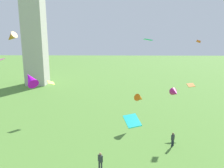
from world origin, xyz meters
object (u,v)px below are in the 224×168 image
at_px(kite_flying_1, 199,41).
at_px(kite_flying_9, 140,98).
at_px(kite_flying_4, 191,85).
at_px(kite_flying_10, 132,121).
at_px(person_4, 173,139).
at_px(person_3, 100,160).
at_px(kite_flying_7, 51,83).
at_px(kite_flying_3, 11,37).
at_px(kite_flying_6, 1,60).
at_px(kite_flying_8, 148,40).
at_px(kite_flying_0, 30,79).
at_px(kite_flying_5, 175,93).

distance_m(kite_flying_1, kite_flying_9, 11.95).
bearing_deg(kite_flying_4, kite_flying_10, -139.96).
bearing_deg(person_4, kite_flying_4, 9.15).
height_order(person_3, kite_flying_1, kite_flying_1).
bearing_deg(kite_flying_9, kite_flying_4, -138.32).
xyz_separation_m(person_3, person_4, (8.06, 4.93, -0.08)).
relative_size(person_4, kite_flying_7, 1.30).
bearing_deg(kite_flying_3, kite_flying_6, 15.14).
xyz_separation_m(person_3, kite_flying_10, (2.76, -2.99, 5.26)).
bearing_deg(kite_flying_4, kite_flying_8, -171.27).
height_order(kite_flying_4, kite_flying_7, kite_flying_4).
bearing_deg(kite_flying_8, kite_flying_0, -91.97).
height_order(kite_flying_4, kite_flying_6, kite_flying_6).
height_order(kite_flying_0, kite_flying_8, kite_flying_8).
xyz_separation_m(kite_flying_5, kite_flying_7, (-16.19, 10.84, -1.44)).
height_order(person_4, kite_flying_6, kite_flying_6).
bearing_deg(kite_flying_6, kite_flying_4, -58.57).
distance_m(kite_flying_4, kite_flying_9, 7.34).
bearing_deg(kite_flying_0, person_4, 125.76).
xyz_separation_m(person_4, kite_flying_1, (5.33, 9.67, 10.65)).
relative_size(kite_flying_1, kite_flying_3, 0.47).
height_order(person_4, kite_flying_9, kite_flying_9).
relative_size(kite_flying_6, kite_flying_10, 0.64).
height_order(person_4, kite_flying_0, kite_flying_0).
bearing_deg(kite_flying_4, kite_flying_3, 158.35).
xyz_separation_m(kite_flying_0, kite_flying_5, (17.05, -4.93, -0.36)).
bearing_deg(kite_flying_1, kite_flying_5, -14.68).
bearing_deg(person_4, kite_flying_1, 9.09).
bearing_deg(kite_flying_8, kite_flying_5, 24.77).
xyz_separation_m(person_3, kite_flying_4, (11.89, 11.90, 4.68)).
bearing_deg(person_4, kite_flying_6, 114.30).
xyz_separation_m(kite_flying_0, kite_flying_4, (21.27, 3.30, -1.45)).
bearing_deg(kite_flying_7, kite_flying_4, 129.21).
bearing_deg(kite_flying_7, kite_flying_6, -4.11).
height_order(kite_flying_9, kite_flying_10, kite_flying_10).
bearing_deg(kite_flying_5, kite_flying_0, 154.37).
bearing_deg(kite_flying_1, kite_flying_9, -58.87).
bearing_deg(person_3, kite_flying_10, 5.42).
height_order(kite_flying_8, kite_flying_9, kite_flying_8).
distance_m(kite_flying_4, kite_flying_5, 9.31).
xyz_separation_m(person_3, kite_flying_7, (-8.52, 14.51, 4.33)).
bearing_deg(kite_flying_6, kite_flying_10, -101.01).
distance_m(person_3, kite_flying_10, 6.65).
distance_m(kite_flying_0, kite_flying_8, 15.47).
distance_m(person_3, kite_flying_6, 19.07).
xyz_separation_m(kite_flying_3, kite_flying_5, (21.09, -9.64, -5.39)).
relative_size(kite_flying_5, kite_flying_7, 0.98).
bearing_deg(kite_flying_3, kite_flying_8, 96.47).
height_order(person_3, kite_flying_8, kite_flying_8).
relative_size(kite_flying_3, kite_flying_5, 1.64).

